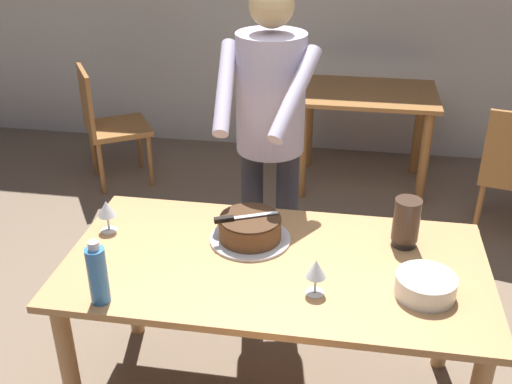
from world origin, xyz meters
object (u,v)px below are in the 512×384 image
(water_bottle, at_px, (98,274))
(person_cutting_cake, at_px, (270,125))
(cake_on_platter, at_px, (250,229))
(cake_knife, at_px, (233,218))
(background_table, at_px, (365,113))
(background_chair_0, at_px, (107,122))
(wine_glass_far, at_px, (107,210))
(hurricane_lamp, at_px, (406,222))
(wine_glass_near, at_px, (316,270))
(plate_stack, at_px, (426,286))
(main_dining_table, at_px, (275,284))

(water_bottle, xyz_separation_m, person_cutting_cake, (0.47, 0.99, 0.21))
(cake_on_platter, bearing_deg, cake_knife, -155.82)
(cake_knife, bearing_deg, person_cutting_cake, 82.02)
(background_table, xyz_separation_m, background_chair_0, (-1.88, -0.27, -0.09))
(wine_glass_far, xyz_separation_m, hurricane_lamp, (1.25, 0.09, 0.00))
(water_bottle, xyz_separation_m, hurricane_lamp, (1.09, 0.56, -0.01))
(water_bottle, bearing_deg, background_chair_0, 111.85)
(cake_knife, bearing_deg, wine_glass_far, 179.36)
(cake_knife, distance_m, wine_glass_near, 0.47)
(wine_glass_far, bearing_deg, plate_stack, -10.56)
(wine_glass_near, bearing_deg, plate_stack, 8.02)
(water_bottle, height_order, background_chair_0, water_bottle)
(wine_glass_far, xyz_separation_m, background_table, (1.09, 2.15, -0.28))
(cake_knife, bearing_deg, cake_on_platter, 24.18)
(wine_glass_far, bearing_deg, cake_on_platter, 2.17)
(hurricane_lamp, bearing_deg, wine_glass_near, -130.89)
(main_dining_table, height_order, water_bottle, water_bottle)
(cake_on_platter, bearing_deg, person_cutting_cake, 89.04)
(main_dining_table, distance_m, wine_glass_near, 0.33)
(water_bottle, relative_size, hurricane_lamp, 1.19)
(main_dining_table, height_order, wine_glass_near, wine_glass_near)
(wine_glass_near, xyz_separation_m, water_bottle, (-0.75, -0.17, 0.01))
(person_cutting_cake, bearing_deg, wine_glass_near, -70.64)
(main_dining_table, height_order, background_chair_0, background_chair_0)
(hurricane_lamp, relative_size, person_cutting_cake, 0.12)
(cake_on_platter, height_order, background_chair_0, background_chair_0)
(water_bottle, bearing_deg, plate_stack, 11.15)
(wine_glass_near, relative_size, water_bottle, 0.58)
(main_dining_table, xyz_separation_m, wine_glass_far, (-0.74, 0.12, 0.21))
(background_table, relative_size, background_chair_0, 1.11)
(plate_stack, relative_size, hurricane_lamp, 1.05)
(plate_stack, height_order, wine_glass_near, wine_glass_near)
(main_dining_table, xyz_separation_m, water_bottle, (-0.58, -0.35, 0.22))
(wine_glass_far, bearing_deg, person_cutting_cake, 39.95)
(cake_on_platter, distance_m, wine_glass_far, 0.62)
(plate_stack, relative_size, water_bottle, 0.88)
(water_bottle, distance_m, person_cutting_cake, 1.11)
(cake_on_platter, height_order, water_bottle, water_bottle)
(wine_glass_far, height_order, hurricane_lamp, hurricane_lamp)
(main_dining_table, distance_m, hurricane_lamp, 0.59)
(main_dining_table, relative_size, plate_stack, 7.59)
(main_dining_table, xyz_separation_m, background_table, (0.35, 2.26, -0.06))
(cake_knife, distance_m, background_chair_0, 2.34)
(wine_glass_near, bearing_deg, water_bottle, -167.23)
(plate_stack, height_order, hurricane_lamp, hurricane_lamp)
(main_dining_table, distance_m, plate_stack, 0.60)
(wine_glass_near, distance_m, background_table, 2.47)
(main_dining_table, distance_m, background_table, 2.29)
(cake_knife, xyz_separation_m, background_table, (0.54, 2.15, -0.29))
(cake_knife, distance_m, background_table, 2.24)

